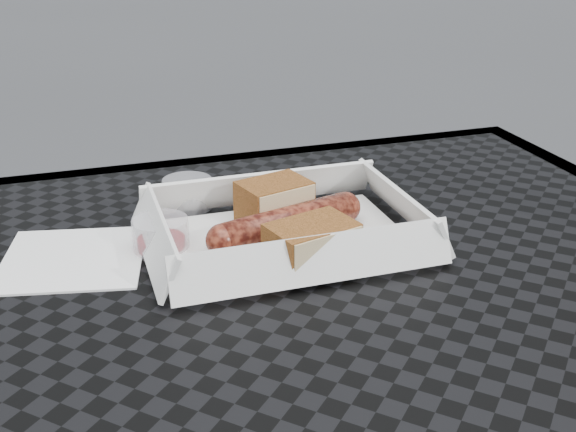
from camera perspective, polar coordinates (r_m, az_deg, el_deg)
name	(u,v)px	position (r m, az deg, el deg)	size (l,w,h in m)	color
patio_table	(330,404)	(0.59, 3.33, -14.65)	(0.80, 0.80, 0.74)	black
food_tray	(285,240)	(0.66, -0.27, -1.88)	(0.22, 0.15, 0.00)	white
bratwurst	(287,223)	(0.65, -0.09, -0.57)	(0.16, 0.07, 0.03)	maroon
bread_near	(274,202)	(0.69, -1.10, 1.14)	(0.06, 0.05, 0.04)	brown
bread_far	(312,244)	(0.61, 1.88, -2.21)	(0.07, 0.05, 0.04)	brown
veg_garnish	(354,250)	(0.64, 5.21, -2.68)	(0.03, 0.03, 0.00)	#E44C09
napkin	(73,258)	(0.66, -16.62, -3.23)	(0.12, 0.12, 0.00)	white
condiment_cup_sauce	(161,235)	(0.65, -10.02, -1.48)	(0.05, 0.05, 0.03)	maroon
condiment_cup_empty	(188,193)	(0.74, -7.93, 1.79)	(0.05, 0.05, 0.03)	silver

